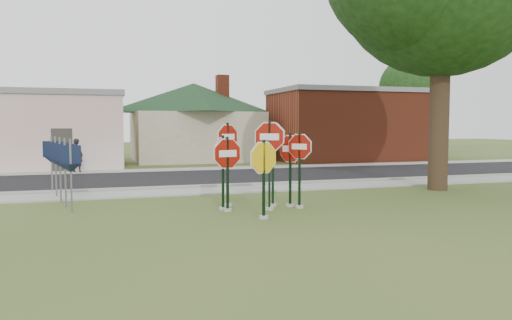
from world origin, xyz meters
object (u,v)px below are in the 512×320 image
object	(u,v)px
stop_sign_yellow	(264,169)
pedestrian	(77,155)
stop_sign_left	(227,164)
stop_sign_center	(269,151)

from	to	relation	value
stop_sign_yellow	pedestrian	world-z (taller)	stop_sign_yellow
stop_sign_left	pedestrian	distance (m)	13.45
stop_sign_center	stop_sign_left	bearing A→B (deg)	173.27
stop_sign_center	stop_sign_yellow	bearing A→B (deg)	-115.48
stop_sign_yellow	stop_sign_left	distance (m)	1.46
stop_sign_yellow	stop_sign_left	xyz separation A→B (m)	(-0.60, 1.33, 0.05)
stop_sign_center	pedestrian	size ratio (longest dim) A/B	1.58
stop_sign_center	pedestrian	world-z (taller)	stop_sign_center
stop_sign_yellow	pedestrian	size ratio (longest dim) A/B	1.28
stop_sign_yellow	pedestrian	xyz separation A→B (m)	(-4.94, 14.05, -0.36)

